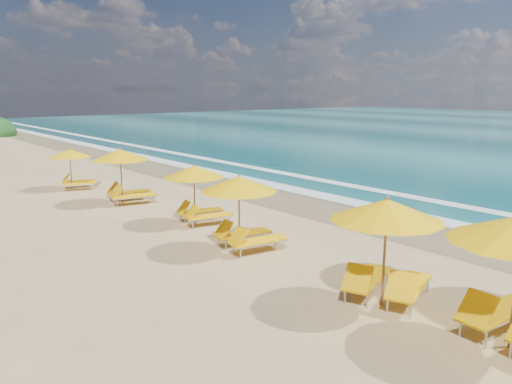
% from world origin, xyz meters
% --- Properties ---
extents(ground, '(160.00, 160.00, 0.00)m').
position_xyz_m(ground, '(0.00, 0.00, 0.00)').
color(ground, tan).
rests_on(ground, ground).
extents(wet_sand, '(4.00, 160.00, 0.01)m').
position_xyz_m(wet_sand, '(4.00, 0.00, 0.01)').
color(wet_sand, '#897851').
rests_on(wet_sand, ground).
extents(surf_foam, '(4.00, 160.00, 0.01)m').
position_xyz_m(surf_foam, '(6.70, 0.00, 0.03)').
color(surf_foam, white).
rests_on(surf_foam, ground).
extents(station_1, '(3.28, 3.22, 2.55)m').
position_xyz_m(station_1, '(-2.08, -7.23, 1.43)').
color(station_1, olive).
rests_on(station_1, ground).
extents(station_2, '(2.80, 2.65, 2.38)m').
position_xyz_m(station_2, '(-2.19, -2.11, 1.33)').
color(station_2, olive).
rests_on(station_2, ground).
extents(station_3, '(2.70, 2.59, 2.22)m').
position_xyz_m(station_3, '(-1.54, 1.41, 1.24)').
color(station_3, olive).
rests_on(station_3, ground).
extents(station_4, '(2.99, 2.89, 2.42)m').
position_xyz_m(station_4, '(-2.08, 6.30, 1.36)').
color(station_4, olive).
rests_on(station_4, ground).
extents(station_5, '(2.63, 2.59, 2.05)m').
position_xyz_m(station_5, '(-2.66, 10.85, 1.15)').
color(station_5, olive).
rests_on(station_5, ground).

